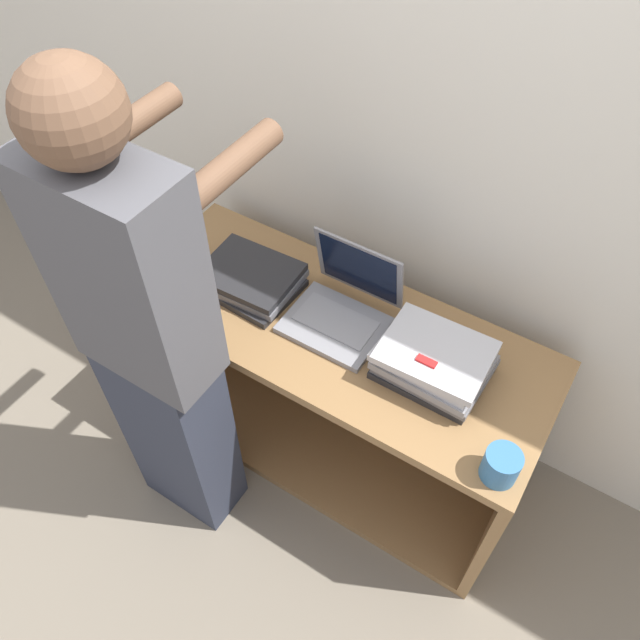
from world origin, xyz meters
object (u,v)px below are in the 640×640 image
object	(u,v)px
laptop_open	(342,306)
laptop_stack_right	(434,361)
mug	(501,466)
laptop_stack_left	(250,279)
person	(153,348)

from	to	relation	value
laptop_open	laptop_stack_right	bearing A→B (deg)	-7.81
laptop_stack_right	mug	xyz separation A→B (m)	(0.30, -0.21, -0.01)
laptop_stack_right	mug	bearing A→B (deg)	-35.20
laptop_open	laptop_stack_right	world-z (taller)	laptop_open
laptop_stack_left	laptop_stack_right	distance (m)	0.68
laptop_stack_left	mug	bearing A→B (deg)	-12.16
laptop_stack_right	mug	size ratio (longest dim) A/B	3.34
laptop_stack_left	mug	distance (m)	1.00
laptop_stack_right	person	bearing A→B (deg)	-146.35
laptop_stack_left	mug	size ratio (longest dim) A/B	3.29
laptop_open	mug	xyz separation A→B (m)	(0.64, -0.26, -0.00)
laptop_stack_left	laptop_stack_right	world-z (taller)	laptop_stack_right
laptop_stack_left	laptop_open	bearing A→B (deg)	7.82
laptop_open	mug	world-z (taller)	laptop_open
laptop_open	mug	distance (m)	0.69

